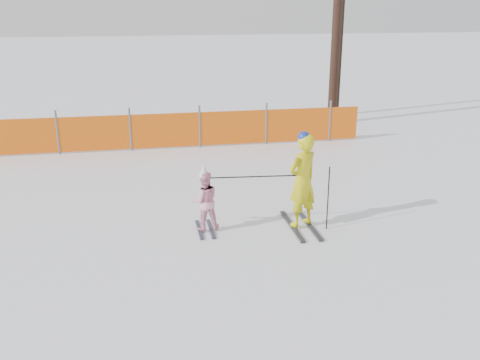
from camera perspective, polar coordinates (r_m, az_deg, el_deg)
name	(u,v)px	position (r m, az deg, el deg)	size (l,w,h in m)	color
ground	(245,241)	(9.73, 0.55, -6.52)	(120.00, 120.00, 0.00)	white
adult	(302,180)	(10.06, 6.67, -0.03)	(0.78, 1.49, 1.88)	black
child	(205,200)	(9.96, -3.80, -2.18)	(0.58, 0.88, 1.32)	black
ski_poles	(287,186)	(9.96, 4.98, -0.67)	(2.17, 0.38, 1.24)	black
safety_fence	(73,134)	(15.80, -17.43, 4.68)	(16.90, 0.06, 1.25)	#595960
tree_trunks	(337,41)	(19.48, 10.32, 14.33)	(0.89, 1.55, 5.58)	black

